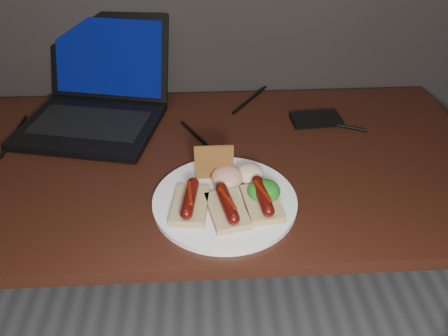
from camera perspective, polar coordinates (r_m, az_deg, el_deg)
desk at (r=1.12m, az=-2.76°, el=-2.37°), size 1.40×0.70×0.75m
laptop at (r=1.26m, az=-16.27°, el=8.39°), size 0.42×0.43×0.25m
hard_drive at (r=1.23m, az=11.90°, el=6.29°), size 0.14×0.08×0.02m
desk_cables at (r=1.20m, az=-3.82°, el=6.05°), size 0.93×0.38×0.01m
plate at (r=0.93m, az=0.10°, el=-4.28°), size 0.34×0.34×0.01m
bread_sausage_left at (r=0.89m, az=-4.45°, el=-4.47°), size 0.09×0.12×0.04m
bread_sausage_center at (r=0.88m, az=0.41°, el=-5.16°), size 0.09×0.13×0.04m
bread_sausage_right at (r=0.90m, az=5.01°, el=-4.19°), size 0.08×0.12×0.04m
crispbread at (r=0.95m, az=-1.31°, el=0.74°), size 0.09×0.01×0.08m
salad_greens at (r=0.92m, az=5.22°, el=-3.00°), size 0.07×0.07×0.04m
salsa_mound at (r=0.95m, az=0.47°, el=-1.16°), size 0.07×0.07×0.04m
coleslaw_mound at (r=0.96m, az=3.32°, el=-0.72°), size 0.06×0.06×0.04m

